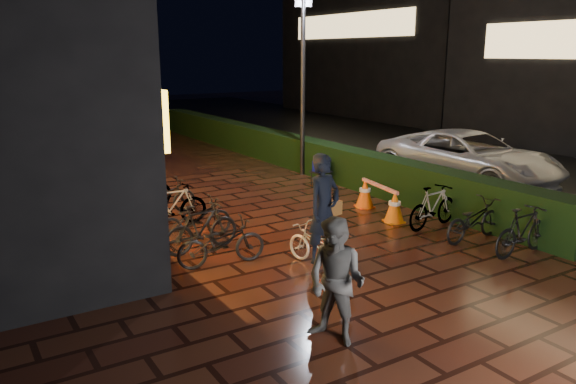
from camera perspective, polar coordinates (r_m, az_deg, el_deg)
ground at (r=10.15m, az=8.33°, el=-6.74°), size 80.00×80.00×0.00m
asphalt_road at (r=19.81m, az=18.99°, el=2.86°), size 11.00×60.00×0.01m
hedge at (r=18.18m, az=0.05°, el=4.27°), size 0.70×20.00×1.00m
bystander_person at (r=7.04m, az=4.92°, el=-9.05°), size 0.88×0.97×1.63m
van at (r=16.38m, az=17.86°, el=3.35°), size 2.87×5.43×1.45m
lamp_post_hedge at (r=16.55m, az=1.51°, el=11.44°), size 0.48×0.27×5.15m
lamp_post_sf at (r=14.35m, az=-19.67°, el=10.83°), size 0.50×0.28×5.41m
cyclist at (r=9.44m, az=3.42°, el=-3.50°), size 0.80×1.45×1.97m
traffic_barrier at (r=12.82m, az=9.23°, el=-0.74°), size 0.67×1.71×0.70m
cart_assembly at (r=15.45m, az=3.38°, el=2.49°), size 0.54×0.56×0.97m
parked_bikes_storefront at (r=11.55m, az=-10.94°, el=-2.03°), size 1.81×4.88×0.91m
parked_bikes_hedge at (r=11.46m, az=18.38°, el=-2.59°), size 1.68×2.56×0.91m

